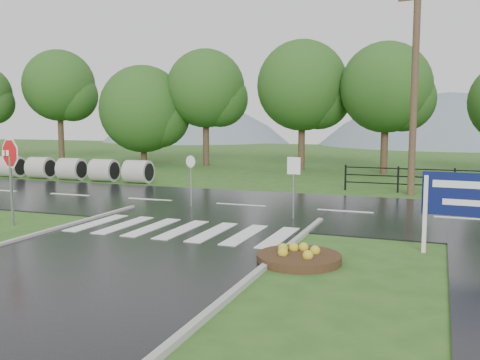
% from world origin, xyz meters
% --- Properties ---
extents(ground, '(120.00, 120.00, 0.00)m').
position_xyz_m(ground, '(0.00, 0.00, 0.00)').
color(ground, '#2A531B').
rests_on(ground, ground).
extents(main_road, '(90.00, 8.00, 0.04)m').
position_xyz_m(main_road, '(0.00, 10.00, 0.00)').
color(main_road, black).
rests_on(main_road, ground).
extents(crosswalk, '(6.50, 2.80, 0.02)m').
position_xyz_m(crosswalk, '(0.00, 5.00, 0.06)').
color(crosswalk, silver).
rests_on(crosswalk, ground).
extents(fence_west, '(9.58, 0.08, 1.20)m').
position_xyz_m(fence_west, '(7.75, 16.00, 0.72)').
color(fence_west, black).
rests_on(fence_west, ground).
extents(hills, '(102.00, 48.00, 48.00)m').
position_xyz_m(hills, '(3.49, 65.00, -15.54)').
color(hills, slate).
rests_on(hills, ground).
extents(treeline, '(83.20, 5.20, 10.00)m').
position_xyz_m(treeline, '(1.00, 24.00, 0.00)').
color(treeline, '#1F4816').
rests_on(treeline, ground).
extents(culvert_pipes, '(11.80, 1.20, 1.20)m').
position_xyz_m(culvert_pipes, '(-12.83, 15.00, 0.60)').
color(culvert_pipes, '#9E9B93').
rests_on(culvert_pipes, ground).
extents(stop_sign, '(1.24, 0.43, 2.94)m').
position_xyz_m(stop_sign, '(-5.38, 3.93, 2.03)').
color(stop_sign, '#939399').
rests_on(stop_sign, ground).
extents(estate_billboard, '(2.34, 0.21, 2.05)m').
position_xyz_m(estate_billboard, '(7.90, 4.90, 1.41)').
color(estate_billboard, silver).
rests_on(estate_billboard, ground).
extents(flower_bed, '(1.98, 1.98, 0.40)m').
position_xyz_m(flower_bed, '(4.13, 2.86, 0.15)').
color(flower_bed, '#332111').
rests_on(flower_bed, ground).
extents(reg_sign_small, '(0.46, 0.08, 2.09)m').
position_xyz_m(reg_sign_small, '(2.63, 7.98, 1.49)').
color(reg_sign_small, '#939399').
rests_on(reg_sign_small, ground).
extents(reg_sign_round, '(0.44, 0.15, 1.96)m').
position_xyz_m(reg_sign_round, '(-1.70, 9.14, 1.27)').
color(reg_sign_round, '#939399').
rests_on(reg_sign_round, ground).
extents(utility_pole_east, '(1.62, 0.37, 9.13)m').
position_xyz_m(utility_pole_east, '(5.96, 15.50, 4.64)').
color(utility_pole_east, '#473523').
rests_on(utility_pole_east, ground).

